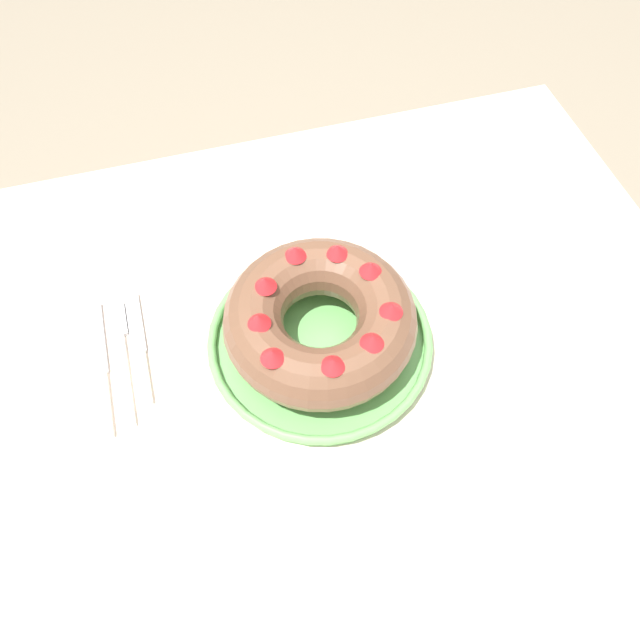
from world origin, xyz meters
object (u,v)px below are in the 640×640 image
(fork, at_px, (122,352))
(cake_knife, at_px, (140,355))
(bundt_cake, at_px, (320,320))
(serving_dish, at_px, (320,341))
(serving_knife, at_px, (102,376))

(fork, bearing_deg, cake_knife, -24.72)
(bundt_cake, bearing_deg, cake_knife, 167.61)
(serving_dish, height_order, bundt_cake, bundt_cake)
(serving_dish, distance_m, fork, 0.27)
(bundt_cake, relative_size, serving_knife, 1.20)
(fork, distance_m, cake_knife, 0.03)
(bundt_cake, height_order, fork, bundt_cake)
(serving_dish, relative_size, cake_knife, 1.70)
(fork, xyz_separation_m, serving_knife, (-0.03, -0.03, 0.00))
(bundt_cake, xyz_separation_m, fork, (-0.27, 0.06, -0.07))
(serving_knife, bearing_deg, cake_knife, 23.32)
(cake_knife, bearing_deg, serving_dish, -15.29)
(bundt_cake, height_order, cake_knife, bundt_cake)
(bundt_cake, xyz_separation_m, serving_knife, (-0.30, 0.03, -0.07))
(fork, distance_m, serving_knife, 0.04)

